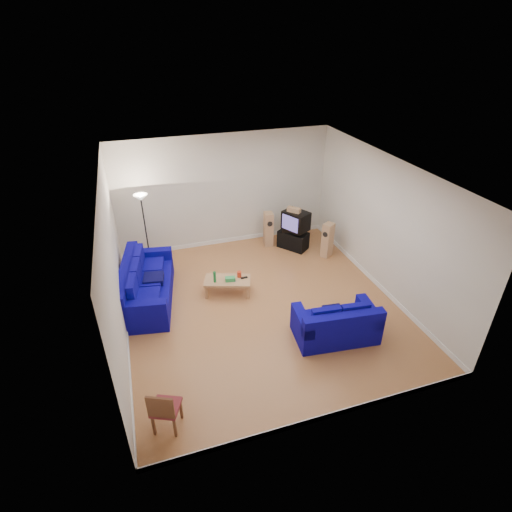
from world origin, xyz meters
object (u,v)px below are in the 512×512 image
object	(u,v)px
tv_stand	(293,240)
sofa_three_seat	(145,288)
coffee_table	(228,281)
sofa_loveseat	(336,326)
television	(296,221)

from	to	relation	value
tv_stand	sofa_three_seat	bearing A→B (deg)	-110.83
tv_stand	coffee_table	bearing A→B (deg)	-93.34
sofa_three_seat	sofa_loveseat	distance (m)	4.43
sofa_loveseat	tv_stand	world-z (taller)	sofa_loveseat
television	sofa_three_seat	bearing A→B (deg)	-102.14
sofa_loveseat	coffee_table	distance (m)	2.81
tv_stand	television	world-z (taller)	television
sofa_loveseat	coffee_table	size ratio (longest dim) A/B	1.46
tv_stand	television	bearing A→B (deg)	-2.59
sofa_three_seat	coffee_table	distance (m)	1.93
sofa_three_seat	coffee_table	world-z (taller)	sofa_three_seat
sofa_loveseat	coffee_table	bearing A→B (deg)	134.12
coffee_table	tv_stand	size ratio (longest dim) A/B	1.45
sofa_loveseat	television	bearing A→B (deg)	86.22
sofa_loveseat	television	xyz separation A→B (m)	(0.67, 3.79, 0.56)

